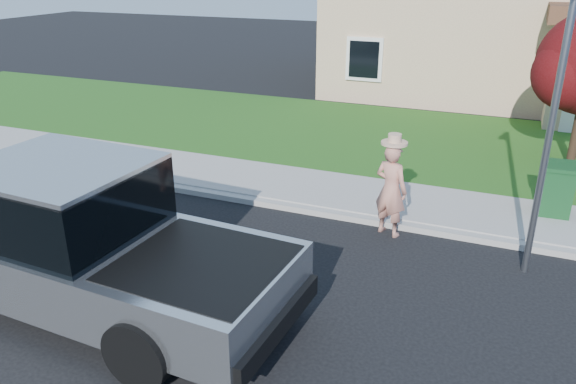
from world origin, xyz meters
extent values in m
plane|color=black|center=(0.00, 0.00, 0.00)|extent=(80.00, 80.00, 0.00)
cube|color=gray|center=(1.00, 2.90, 0.06)|extent=(40.00, 0.20, 0.12)
cube|color=gray|center=(1.00, 4.00, 0.07)|extent=(40.00, 2.00, 0.15)
cube|color=#265017|center=(1.00, 8.50, 0.05)|extent=(40.00, 7.00, 0.10)
cube|color=tan|center=(0.00, 17.00, 3.20)|extent=(8.00, 9.00, 6.40)
cube|color=black|center=(-2.20, 12.45, 1.60)|extent=(1.30, 0.10, 1.50)
cylinder|color=black|center=(-4.82, -0.25, 0.46)|extent=(0.93, 0.39, 0.92)
cylinder|color=black|center=(-0.87, -2.57, 0.46)|extent=(0.93, 0.39, 0.92)
cylinder|color=black|center=(-0.76, -0.46, 0.46)|extent=(0.93, 0.39, 0.92)
cube|color=#B8BBBF|center=(-2.76, -1.41, 0.79)|extent=(6.63, 2.62, 0.82)
cube|color=black|center=(-2.93, -1.40, 1.66)|extent=(2.51, 2.25, 0.97)
cube|color=#B8BBBF|center=(-2.93, -1.40, 2.16)|extent=(2.51, 2.25, 0.09)
cube|color=black|center=(-0.58, -1.53, 1.18)|extent=(2.16, 2.05, 0.07)
cube|color=black|center=(0.53, -1.58, 0.57)|extent=(0.25, 2.18, 0.29)
cube|color=black|center=(-3.78, -0.12, 1.54)|extent=(0.15, 0.26, 0.21)
imported|color=tan|center=(0.99, 2.60, 0.89)|extent=(0.76, 0.63, 1.78)
cylinder|color=tan|center=(0.99, 2.60, 1.81)|extent=(0.48, 0.48, 0.05)
cylinder|color=tan|center=(0.99, 2.60, 1.88)|extent=(0.24, 0.24, 0.17)
sphere|color=#490F11|center=(3.96, 7.63, 2.37)|extent=(1.69, 1.69, 1.69)
cube|color=#113E1B|center=(3.87, 4.47, 0.62)|extent=(0.60, 0.69, 0.94)
cube|color=#113E1B|center=(3.87, 4.47, 1.13)|extent=(0.66, 0.75, 0.08)
cylinder|color=slate|center=(3.43, 2.09, 2.32)|extent=(0.11, 0.11, 4.63)
camera|label=1|loc=(2.85, -6.97, 4.81)|focal=35.00mm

